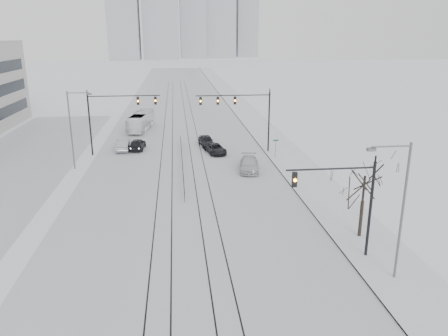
% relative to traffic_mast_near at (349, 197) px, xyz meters
% --- Properties ---
extents(ground, '(500.00, 500.00, 0.00)m').
position_rel_traffic_mast_near_xyz_m(ground, '(-10.79, -6.00, -4.56)').
color(ground, white).
rests_on(ground, ground).
extents(road, '(22.00, 260.00, 0.02)m').
position_rel_traffic_mast_near_xyz_m(road, '(-10.79, 54.00, -4.55)').
color(road, silver).
rests_on(road, ground).
extents(sidewalk_east, '(5.00, 260.00, 0.16)m').
position_rel_traffic_mast_near_xyz_m(sidewalk_east, '(2.71, 54.00, -4.48)').
color(sidewalk_east, silver).
rests_on(sidewalk_east, ground).
extents(curb, '(0.10, 260.00, 0.12)m').
position_rel_traffic_mast_near_xyz_m(curb, '(0.26, 54.00, -4.50)').
color(curb, gray).
rests_on(curb, ground).
extents(parking_strip, '(14.00, 60.00, 0.03)m').
position_rel_traffic_mast_near_xyz_m(parking_strip, '(-30.79, 29.00, -4.55)').
color(parking_strip, silver).
rests_on(parking_strip, ground).
extents(tram_rails, '(5.30, 180.00, 0.01)m').
position_rel_traffic_mast_near_xyz_m(tram_rails, '(-10.79, 34.00, -4.54)').
color(tram_rails, black).
rests_on(tram_rails, ground).
extents(skyline, '(96.00, 48.00, 72.00)m').
position_rel_traffic_mast_near_xyz_m(skyline, '(-5.77, 267.63, 26.08)').
color(skyline, '#9197A0').
rests_on(skyline, ground).
extents(traffic_mast_near, '(6.10, 0.37, 7.00)m').
position_rel_traffic_mast_near_xyz_m(traffic_mast_near, '(0.00, 0.00, 0.00)').
color(traffic_mast_near, black).
rests_on(traffic_mast_near, ground).
extents(traffic_mast_ne, '(9.60, 0.37, 8.00)m').
position_rel_traffic_mast_near_xyz_m(traffic_mast_ne, '(-2.64, 29.00, 1.20)').
color(traffic_mast_ne, black).
rests_on(traffic_mast_ne, ground).
extents(traffic_mast_nw, '(9.10, 0.37, 8.00)m').
position_rel_traffic_mast_near_xyz_m(traffic_mast_nw, '(-19.31, 30.00, 1.01)').
color(traffic_mast_nw, black).
rests_on(traffic_mast_nw, ground).
extents(street_light_east, '(2.73, 0.25, 9.00)m').
position_rel_traffic_mast_near_xyz_m(street_light_east, '(1.91, -3.00, 0.65)').
color(street_light_east, '#595B60').
rests_on(street_light_east, ground).
extents(street_light_west, '(2.73, 0.25, 9.00)m').
position_rel_traffic_mast_near_xyz_m(street_light_west, '(-22.99, 24.00, 0.65)').
color(street_light_west, '#595B60').
rests_on(street_light_west, ground).
extents(bare_tree, '(4.40, 4.40, 6.10)m').
position_rel_traffic_mast_near_xyz_m(bare_tree, '(2.41, 3.00, -0.07)').
color(bare_tree, black).
rests_on(bare_tree, ground).
extents(median_fence, '(0.06, 24.00, 1.00)m').
position_rel_traffic_mast_near_xyz_m(median_fence, '(-10.79, 24.00, -4.04)').
color(median_fence, black).
rests_on(median_fence, ground).
extents(street_sign, '(0.70, 0.06, 2.40)m').
position_rel_traffic_mast_near_xyz_m(street_sign, '(1.01, 26.00, -2.96)').
color(street_sign, '#595B60').
rests_on(street_sign, ground).
extents(sedan_sb_inner, '(2.20, 4.60, 1.52)m').
position_rel_traffic_mast_near_xyz_m(sedan_sb_inner, '(-16.66, 32.19, -3.80)').
color(sedan_sb_inner, black).
rests_on(sedan_sb_inner, ground).
extents(sedan_sb_outer, '(1.77, 4.82, 1.58)m').
position_rel_traffic_mast_near_xyz_m(sedan_sb_outer, '(-18.52, 32.10, -3.77)').
color(sedan_sb_outer, '#A5A8AC').
rests_on(sedan_sb_outer, ground).
extents(sedan_nb_front, '(2.98, 4.89, 1.27)m').
position_rel_traffic_mast_near_xyz_m(sedan_nb_front, '(-6.33, 28.99, -3.93)').
color(sedan_nb_front, black).
rests_on(sedan_nb_front, ground).
extents(sedan_nb_right, '(2.86, 5.46, 1.51)m').
position_rel_traffic_mast_near_xyz_m(sedan_nb_right, '(-3.19, 21.00, -3.81)').
color(sedan_nb_right, silver).
rests_on(sedan_nb_right, ground).
extents(sedan_nb_far, '(2.36, 4.57, 1.49)m').
position_rel_traffic_mast_near_xyz_m(sedan_nb_far, '(-7.21, 33.20, -3.82)').
color(sedan_nb_far, black).
rests_on(sedan_nb_far, ground).
extents(box_truck, '(4.08, 10.56, 2.87)m').
position_rel_traffic_mast_near_xyz_m(box_truck, '(-17.06, 45.13, -3.13)').
color(box_truck, white).
rests_on(box_truck, ground).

